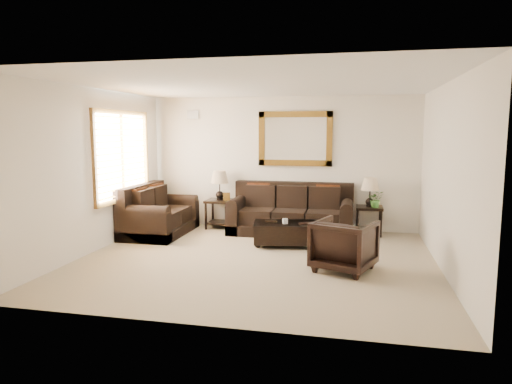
% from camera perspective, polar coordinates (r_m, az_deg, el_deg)
% --- Properties ---
extents(room, '(5.51, 5.01, 2.71)m').
position_cam_1_polar(room, '(6.98, -0.07, 2.24)').
color(room, gray).
rests_on(room, ground).
extents(window, '(0.07, 1.96, 1.66)m').
position_cam_1_polar(window, '(8.76, -16.31, 4.35)').
color(window, white).
rests_on(window, room).
extents(mirror, '(1.50, 0.06, 1.10)m').
position_cam_1_polar(mirror, '(9.33, 4.90, 6.65)').
color(mirror, '#553711').
rests_on(mirror, room).
extents(air_vent, '(0.25, 0.02, 0.18)m').
position_cam_1_polar(air_vent, '(9.87, -7.89, 9.56)').
color(air_vent, '#999999').
rests_on(air_vent, room).
extents(sofa, '(2.40, 1.03, 0.98)m').
position_cam_1_polar(sofa, '(9.05, 4.44, -2.90)').
color(sofa, black).
rests_on(sofa, room).
extents(loveseat, '(1.02, 1.72, 0.97)m').
position_cam_1_polar(loveseat, '(9.15, -12.29, -2.94)').
color(loveseat, black).
rests_on(loveseat, room).
extents(end_table_left, '(0.54, 0.54, 1.19)m').
position_cam_1_polar(end_table_left, '(9.46, -4.55, 0.15)').
color(end_table_left, black).
rests_on(end_table_left, room).
extents(end_table_right, '(0.51, 0.51, 1.11)m').
position_cam_1_polar(end_table_right, '(9.09, 14.03, -0.69)').
color(end_table_right, black).
rests_on(end_table_right, room).
extents(coffee_table, '(1.31, 0.85, 0.51)m').
position_cam_1_polar(coffee_table, '(8.04, 4.07, -4.94)').
color(coffee_table, black).
rests_on(coffee_table, room).
extents(armchair, '(1.00, 0.97, 0.82)m').
position_cam_1_polar(armchair, '(6.73, 10.99, -6.25)').
color(armchair, black).
rests_on(armchair, floor).
extents(potted_plant, '(0.33, 0.35, 0.25)m').
position_cam_1_polar(potted_plant, '(9.01, 14.74, -1.10)').
color(potted_plant, '#306021').
rests_on(potted_plant, end_table_right).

